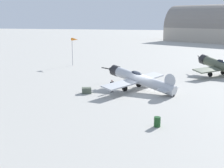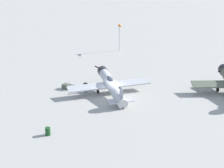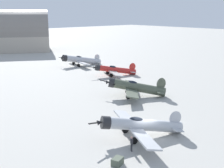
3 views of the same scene
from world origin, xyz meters
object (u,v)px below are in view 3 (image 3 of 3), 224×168
Objects in this scene: ground_crew_mechanic at (132,142)px; equipment_crate at (117,161)px; airplane_far_line at (114,70)px; airplane_foreground at (139,125)px; airplane_mid_apron at (135,87)px; airplane_outer_stand at (81,60)px.

ground_crew_mechanic is 3.27m from equipment_crate.
airplane_far_line is 40.02m from equipment_crate.
airplane_foreground is 6.96× the size of ground_crew_mechanic.
airplane_mid_apron is at bearing 75.14° from ground_crew_mechanic.
airplane_far_line is at bearing -77.40° from airplane_mid_apron.
airplane_mid_apron is 23.52m from equipment_crate.
airplane_mid_apron is 20.50m from ground_crew_mechanic.
airplane_mid_apron is 7.00× the size of equipment_crate.
airplane_foreground is 8.32× the size of equipment_crate.
equipment_crate is (-17.95, -15.15, -1.26)m from airplane_mid_apron.
airplane_far_line reaches higher than ground_crew_mechanic.
airplane_outer_stand reaches higher than equipment_crate.
airplane_foreground is at bearing 26.05° from equipment_crate.
airplane_outer_stand is (2.03, 15.49, 0.10)m from airplane_far_line.
equipment_crate is (-3.01, -1.13, -0.63)m from ground_crew_mechanic.
airplane_foreground is 6.98m from equipment_crate.
airplane_foreground is 47.93m from airplane_outer_stand.
airplane_foreground is at bearing 78.32° from airplane_far_line.
airplane_foreground reaches higher than ground_crew_mechanic.
airplane_outer_stand is at bearing -71.96° from airplane_far_line.
airplane_foreground reaches higher than airplane_far_line.
airplane_far_line is 37.21m from ground_crew_mechanic.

